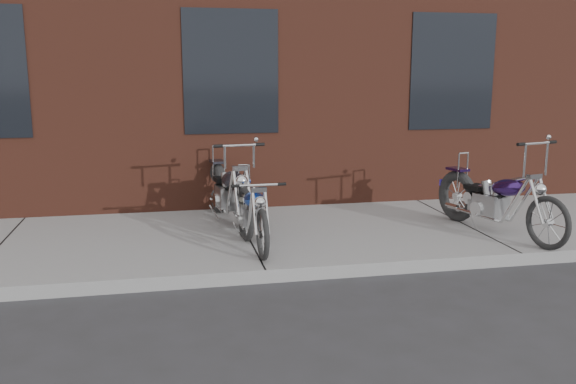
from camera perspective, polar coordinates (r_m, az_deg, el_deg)
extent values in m
plane|color=#2C2C2E|center=(6.54, -2.09, -8.57)|extent=(120.00, 120.00, 0.00)
cube|color=gray|center=(7.93, -3.88, -4.43)|extent=(22.00, 3.00, 0.15)
torus|color=black|center=(8.70, 16.19, -0.53)|extent=(0.31, 0.72, 0.71)
torus|color=black|center=(7.66, 23.97, -2.90)|extent=(0.23, 0.64, 0.64)
cube|color=gray|center=(8.25, 19.12, -1.40)|extent=(0.37, 0.45, 0.30)
ellipsoid|color=#321959|center=(8.01, 20.65, 0.22)|extent=(0.39, 0.59, 0.30)
cube|color=black|center=(8.39, 17.97, 0.25)|extent=(0.30, 0.33, 0.06)
cylinder|color=silver|center=(7.68, 23.42, -0.83)|extent=(0.11, 0.29, 0.53)
cylinder|color=silver|center=(7.66, 23.10, 4.14)|extent=(0.53, 0.17, 0.03)
cylinder|color=silver|center=(8.57, 16.68, 1.83)|extent=(0.03, 0.03, 0.47)
cylinder|color=silver|center=(8.51, 18.60, -1.88)|extent=(0.27, 0.87, 0.05)
torus|color=black|center=(7.96, -4.03, -1.44)|extent=(0.14, 0.64, 0.64)
torus|color=black|center=(6.64, -2.18, -4.29)|extent=(0.07, 0.58, 0.58)
cube|color=gray|center=(7.42, -3.36, -2.45)|extent=(0.26, 0.36, 0.27)
ellipsoid|color=#1E47B5|center=(7.12, -3.05, -0.90)|extent=(0.24, 0.49, 0.27)
cube|color=#BBB8A3|center=(7.60, -3.66, -0.74)|extent=(0.22, 0.25, 0.05)
cylinder|color=silver|center=(6.68, -2.37, -2.12)|extent=(0.04, 0.26, 0.48)
cylinder|color=silver|center=(6.73, -2.56, 0.47)|extent=(0.49, 0.04, 0.03)
cylinder|color=silver|center=(7.83, -3.99, 0.86)|extent=(0.02, 0.02, 0.43)
cylinder|color=silver|center=(7.65, -2.80, -2.91)|extent=(0.06, 0.80, 0.04)
torus|color=black|center=(8.90, -6.36, 0.21)|extent=(0.23, 0.75, 0.74)
torus|color=black|center=(7.37, -3.71, -2.36)|extent=(0.15, 0.67, 0.67)
cube|color=gray|center=(8.27, -5.40, -0.69)|extent=(0.34, 0.44, 0.31)
ellipsoid|color=#27262E|center=(7.94, -4.97, 1.00)|extent=(0.33, 0.59, 0.32)
cube|color=black|center=(8.49, -5.83, 1.02)|extent=(0.28, 0.32, 0.06)
cylinder|color=silver|center=(7.43, -3.99, -0.11)|extent=(0.08, 0.30, 0.55)
cylinder|color=silver|center=(7.47, -4.30, 4.28)|extent=(0.57, 0.10, 0.03)
cylinder|color=silver|center=(8.75, -6.30, 2.62)|extent=(0.03, 0.03, 0.49)
cylinder|color=silver|center=(8.54, -4.92, -1.22)|extent=(0.16, 0.93, 0.05)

